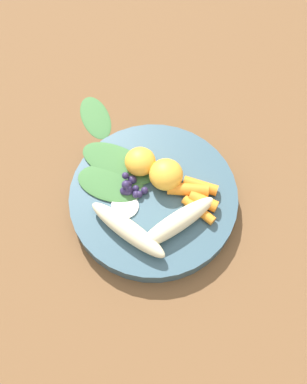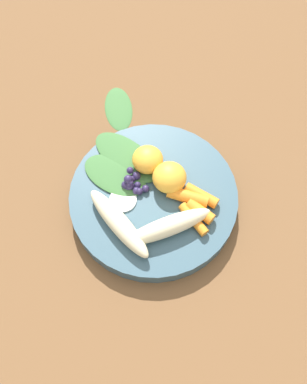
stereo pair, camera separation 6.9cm
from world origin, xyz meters
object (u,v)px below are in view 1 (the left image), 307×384
object	(u,v)px
banana_peeled_left	(177,222)
orange_segment_near	(140,161)
kale_leaf_stray	(95,117)
bowl	(153,199)
banana_peeled_right	(128,230)

from	to	relation	value
banana_peeled_left	orange_segment_near	bearing A→B (deg)	83.58
orange_segment_near	kale_leaf_stray	xyz separation A→B (m)	(0.07, -0.12, -0.05)
banana_peeled_left	kale_leaf_stray	distance (m)	0.26
banana_peeled_left	kale_leaf_stray	xyz separation A→B (m)	(0.12, -0.23, -0.04)
bowl	banana_peeled_left	distance (m)	0.07
banana_peeled_right	kale_leaf_stray	world-z (taller)	banana_peeled_right
kale_leaf_stray	banana_peeled_right	bearing A→B (deg)	174.21
banana_peeled_right	kale_leaf_stray	xyz separation A→B (m)	(0.05, -0.24, -0.04)
bowl	banana_peeled_left	world-z (taller)	banana_peeled_left
banana_peeled_left	banana_peeled_right	size ratio (longest dim) A/B	1.00
banana_peeled_right	orange_segment_near	bearing A→B (deg)	119.28
banana_peeled_left	kale_leaf_stray	bearing A→B (deg)	87.29
bowl	kale_leaf_stray	world-z (taller)	bowl
orange_segment_near	kale_leaf_stray	distance (m)	0.15
bowl	kale_leaf_stray	size ratio (longest dim) A/B	2.74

